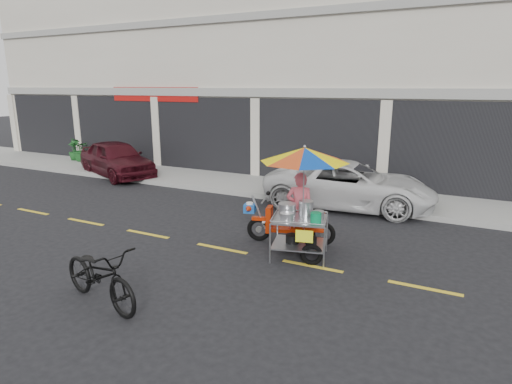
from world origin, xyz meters
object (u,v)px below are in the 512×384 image
at_px(maroon_sedan, 117,159).
at_px(white_pickup, 349,185).
at_px(near_bicycle, 100,275).
at_px(food_vendor_rig, 301,185).

height_order(maroon_sedan, white_pickup, maroon_sedan).
xyz_separation_m(maroon_sedan, white_pickup, (8.91, -0.24, -0.03)).
distance_m(white_pickup, near_bicycle, 7.45).
height_order(maroon_sedan, near_bicycle, maroon_sedan).
bearing_deg(maroon_sedan, white_pickup, -69.89).
relative_size(maroon_sedan, food_vendor_rig, 1.56).
bearing_deg(maroon_sedan, near_bicycle, -115.30).
relative_size(white_pickup, food_vendor_rig, 1.83).
xyz_separation_m(near_bicycle, food_vendor_rig, (1.95, 3.46, 0.92)).
xyz_separation_m(white_pickup, food_vendor_rig, (-0.02, -3.73, 0.76)).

